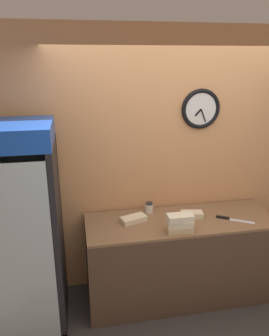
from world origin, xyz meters
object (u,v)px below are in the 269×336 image
at_px(beverage_cooler, 24,218).
at_px(sandwich_flat_left, 134,219).
at_px(sandwich_stack_bottom, 180,229).
at_px(sandwich_flat_right, 192,215).
at_px(sandwich_stack_middle, 180,223).
at_px(sandwich_stack_top, 180,218).
at_px(condiment_jar, 149,208).
at_px(chefs_knife, 230,219).

height_order(beverage_cooler, sandwich_flat_left, beverage_cooler).
xyz_separation_m(sandwich_stack_bottom, sandwich_flat_right, (0.21, 0.26, -0.00)).
distance_m(sandwich_stack_middle, sandwich_flat_left, 0.47).
height_order(beverage_cooler, sandwich_stack_top, beverage_cooler).
bearing_deg(sandwich_flat_left, condiment_jar, 40.29).
relative_size(sandwich_stack_middle, condiment_jar, 2.25).
distance_m(sandwich_stack_bottom, sandwich_stack_middle, 0.06).
height_order(sandwich_stack_top, condiment_jar, sandwich_stack_top).
distance_m(sandwich_flat_left, sandwich_flat_right, 0.59).
distance_m(beverage_cooler, chefs_knife, 1.95).
relative_size(sandwich_stack_middle, chefs_knife, 0.74).
xyz_separation_m(sandwich_stack_middle, chefs_knife, (0.56, 0.14, -0.08)).
xyz_separation_m(beverage_cooler, sandwich_flat_right, (1.59, 0.03, -0.12)).
xyz_separation_m(sandwich_flat_left, sandwich_flat_right, (0.59, -0.02, 0.00)).
distance_m(sandwich_flat_left, chefs_knife, 0.95).
xyz_separation_m(sandwich_flat_right, chefs_knife, (0.35, -0.12, -0.02)).
bearing_deg(sandwich_stack_top, sandwich_stack_middle, 0.00).
height_order(sandwich_flat_left, condiment_jar, condiment_jar).
relative_size(sandwich_stack_top, condiment_jar, 2.18).
bearing_deg(condiment_jar, chefs_knife, -22.05).
bearing_deg(sandwich_stack_bottom, sandwich_flat_left, 143.74).
bearing_deg(sandwich_flat_right, beverage_cooler, -179.03).
bearing_deg(sandwich_stack_middle, sandwich_flat_left, 143.74).
distance_m(sandwich_stack_top, chefs_knife, 0.59).
distance_m(beverage_cooler, sandwich_flat_right, 1.60).
distance_m(beverage_cooler, sandwich_flat_left, 1.01).
height_order(beverage_cooler, sandwich_stack_middle, beverage_cooler).
bearing_deg(sandwich_stack_middle, sandwich_flat_right, 50.50).
bearing_deg(beverage_cooler, sandwich_flat_right, 0.97).
height_order(sandwich_stack_middle, sandwich_flat_right, sandwich_stack_middle).
bearing_deg(condiment_jar, sandwich_stack_middle, -67.24).
xyz_separation_m(beverage_cooler, sandwich_flat_left, (1.00, 0.05, -0.13)).
distance_m(sandwich_flat_left, condiment_jar, 0.25).
distance_m(beverage_cooler, sandwich_stack_middle, 1.40).
height_order(sandwich_flat_left, sandwich_flat_right, sandwich_flat_right).
height_order(sandwich_stack_bottom, sandwich_flat_right, same).
distance_m(sandwich_stack_bottom, sandwich_flat_right, 0.33).
relative_size(sandwich_flat_left, sandwich_flat_right, 1.20).
height_order(sandwich_stack_top, sandwich_flat_left, sandwich_stack_top).
relative_size(sandwich_stack_bottom, sandwich_stack_middle, 0.98).
bearing_deg(sandwich_stack_bottom, chefs_knife, 13.85).
relative_size(sandwich_flat_left, condiment_jar, 2.56).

